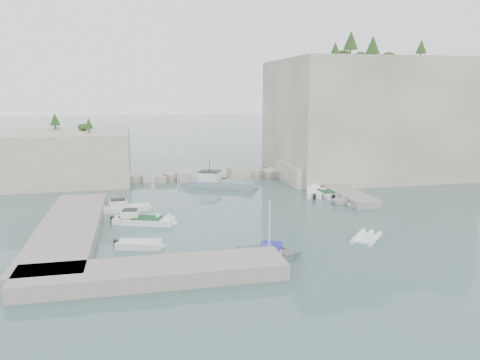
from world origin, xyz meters
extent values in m
plane|color=#426362|center=(0.00, 0.00, 0.00)|extent=(400.00, 400.00, 0.00)
cube|color=beige|center=(23.00, 23.00, 8.50)|extent=(26.00, 22.00, 17.00)
cube|color=beige|center=(13.00, 18.00, 1.25)|extent=(8.00, 10.00, 2.50)
cube|color=beige|center=(-20.00, 25.00, 3.50)|extent=(16.00, 14.00, 7.00)
cube|color=#9E9689|center=(-17.00, -1.00, 0.55)|extent=(5.00, 24.00, 1.10)
cube|color=#9E9689|center=(-10.00, -12.50, 0.55)|extent=(18.00, 4.00, 1.10)
cube|color=#9E9689|center=(13.50, 10.00, 0.40)|extent=(3.00, 16.00, 0.80)
cube|color=beige|center=(-1.00, 22.00, 0.70)|extent=(28.00, 3.00, 1.40)
imported|color=silver|center=(-1.16, -9.87, 0.00)|extent=(6.06, 5.25, 1.05)
imported|color=white|center=(11.43, 4.50, 0.00)|extent=(3.63, 3.31, 1.64)
imported|color=white|center=(10.95, 14.48, 0.00)|extent=(4.29, 2.13, 1.59)
cylinder|color=white|center=(-1.16, -9.87, 2.63)|extent=(0.10, 0.10, 4.20)
cone|color=#1E4219|center=(18.00, 18.00, 19.27)|extent=(1.96, 1.96, 2.45)
cone|color=#1E4219|center=(26.00, 27.00, 19.60)|extent=(2.24, 2.24, 2.80)
cone|color=#1E4219|center=(30.00, 20.00, 18.82)|extent=(1.57, 1.57, 1.96)
cone|color=#1E4219|center=(21.00, 30.00, 19.08)|extent=(1.79, 1.79, 2.24)
cone|color=#1E4219|center=(-22.00, 27.00, 8.62)|extent=(1.40, 1.40, 1.75)
cone|color=#1E4219|center=(-17.00, 22.00, 8.30)|extent=(1.12, 1.12, 1.40)
camera|label=1|loc=(-10.69, -42.93, 12.78)|focal=35.00mm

